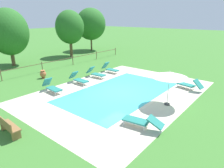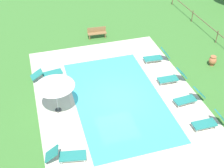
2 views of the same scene
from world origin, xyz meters
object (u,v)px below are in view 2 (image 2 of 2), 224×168
Objects in this scene: sun_lounger_south_mid at (67,155)px; terracotta_urn_near_fence at (213,61)px; sun_lounger_north_mid at (157,57)px; sun_lounger_south_near_corner at (48,74)px; sun_lounger_north_end at (209,122)px; sun_lounger_north_near_steps at (172,77)px; patio_umbrella_open_foreground at (54,84)px; sun_lounger_north_far at (189,98)px; wooden_bench_lawn_side at (97,32)px.

sun_lounger_south_mid is 12.40m from terracotta_urn_near_fence.
sun_lounger_north_mid is 3.89m from terracotta_urn_near_fence.
sun_lounger_south_near_corner is at bearing -91.25° from sun_lounger_north_mid.
sun_lounger_north_near_steps is at bearing -177.94° from sun_lounger_north_end.
sun_lounger_south_near_corner is (-7.03, -7.78, -0.04)m from sun_lounger_north_end.
sun_lounger_north_end is at bearing 47.93° from sun_lounger_south_near_corner.
sun_lounger_north_end is (6.86, 0.13, 0.00)m from sun_lounger_north_mid.
sun_lounger_south_mid is (4.35, -7.58, -0.01)m from sun_lounger_north_near_steps.
sun_lounger_south_mid is (0.07, -7.73, -0.02)m from sun_lounger_north_end.
patio_umbrella_open_foreground is at bearing -81.43° from terracotta_urn_near_fence.
sun_lounger_north_far is at bearing 57.56° from sun_lounger_south_near_corner.
sun_lounger_south_near_corner is 6.31m from wooden_bench_lawn_side.
sun_lounger_north_mid is (-2.58, 0.03, 0.01)m from sun_lounger_north_near_steps.
sun_lounger_north_far reaches higher than sun_lounger_south_near_corner.
sun_lounger_north_far is 9.92m from wooden_bench_lawn_side.
patio_umbrella_open_foreground is 11.30m from terracotta_urn_near_fence.
sun_lounger_north_end is at bearing 1.66° from sun_lounger_north_far.
sun_lounger_north_far is at bearing 0.79° from sun_lounger_north_mid.
wooden_bench_lawn_side is (-7.21, -3.17, 0.08)m from sun_lounger_north_near_steps.
sun_lounger_north_mid is 2.57× the size of terracotta_urn_near_fence.
sun_lounger_north_mid is 0.86× the size of patio_umbrella_open_foreground.
sun_lounger_north_end is 11.96m from wooden_bench_lawn_side.
patio_umbrella_open_foreground reaches higher than sun_lounger_north_end.
sun_lounger_south_near_corner is 7.10m from sun_lounger_south_mid.
sun_lounger_north_far is at bearing -47.71° from terracotta_urn_near_fence.
sun_lounger_north_end is at bearing 90.54° from sun_lounger_south_mid.
sun_lounger_north_far is at bearing 105.93° from sun_lounger_south_mid.
patio_umbrella_open_foreground reaches higher than sun_lounger_south_near_corner.
sun_lounger_north_near_steps is 0.94× the size of sun_lounger_south_mid.
patio_umbrella_open_foreground is (3.39, 0.16, 1.62)m from sun_lounger_south_near_corner.
sun_lounger_north_mid is 0.88× the size of sun_lounger_south_near_corner.
patio_umbrella_open_foreground is at bearing -28.70° from wooden_bench_lawn_side.
patio_umbrella_open_foreground is 3.00× the size of terracotta_urn_near_fence.
sun_lounger_north_far reaches higher than sun_lounger_south_mid.
sun_lounger_north_mid is 7.66m from sun_lounger_south_near_corner.
sun_lounger_north_mid is 1.02× the size of sun_lounger_north_end.
sun_lounger_north_mid reaches higher than sun_lounger_south_near_corner.
sun_lounger_north_end is (4.28, 0.15, 0.01)m from sun_lounger_north_near_steps.
sun_lounger_south_mid is at bearing -20.87° from wooden_bench_lawn_side.
sun_lounger_north_mid is 0.93× the size of sun_lounger_south_mid.
sun_lounger_north_mid is at bearing -178.94° from sun_lounger_north_end.
sun_lounger_south_near_corner is at bearing -132.07° from sun_lounger_north_end.
terracotta_urn_near_fence is at bearing 115.69° from sun_lounger_south_mid.
patio_umbrella_open_foreground is at bearing 178.32° from sun_lounger_south_mid.
sun_lounger_north_near_steps is 0.90× the size of sun_lounger_south_near_corner.
sun_lounger_north_far is at bearing 2.46° from sun_lounger_north_near_steps.
sun_lounger_south_mid is 4.04m from patio_umbrella_open_foreground.
sun_lounger_north_mid is at bearing 88.75° from sun_lounger_south_near_corner.
sun_lounger_north_mid is at bearing 132.34° from sun_lounger_south_mid.
sun_lounger_north_end is 10.49m from sun_lounger_south_near_corner.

